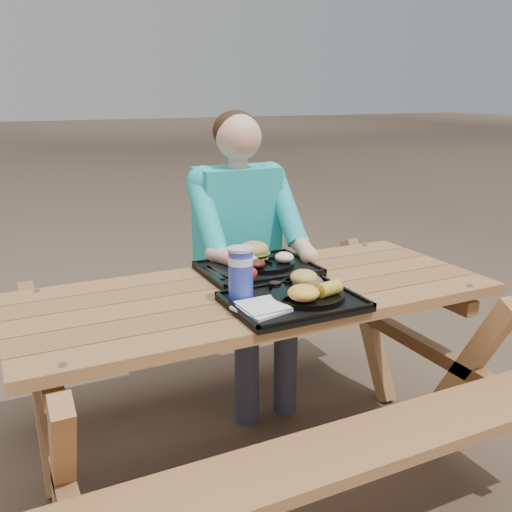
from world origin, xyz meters
name	(u,v)px	position (x,y,z in m)	size (l,w,h in m)	color
ground	(256,459)	(0.00, 0.00, 0.00)	(60.00, 60.00, 0.00)	#999999
picnic_table	(256,378)	(0.00, 0.00, 0.38)	(1.80, 1.49, 0.75)	#999999
tray_near	(293,303)	(0.04, -0.21, 0.76)	(0.45, 0.35, 0.02)	black
tray_far	(258,270)	(0.10, 0.18, 0.76)	(0.45, 0.35, 0.02)	black
plate_near	(308,295)	(0.10, -0.22, 0.78)	(0.26, 0.26, 0.02)	black
plate_far	(263,264)	(0.13, 0.19, 0.78)	(0.26, 0.26, 0.02)	black
napkin_stack	(261,308)	(-0.10, -0.25, 0.78)	(0.15, 0.15, 0.02)	silver
soda_cup	(241,275)	(-0.11, -0.11, 0.86)	(0.09, 0.09, 0.17)	#1627AB
condiment_bbq	(275,286)	(0.04, -0.09, 0.78)	(0.05, 0.05, 0.03)	black
condiment_mustard	(290,284)	(0.10, -0.09, 0.78)	(0.05, 0.05, 0.03)	#FFFB1C
sandwich	(308,274)	(0.12, -0.18, 0.84)	(0.11, 0.11, 0.11)	gold
mac_cheese	(304,293)	(0.04, -0.28, 0.82)	(0.11, 0.11, 0.05)	yellow
corn_cob	(329,289)	(0.15, -0.27, 0.82)	(0.09, 0.09, 0.05)	yellow
cutlery_far	(219,271)	(-0.07, 0.20, 0.77)	(0.03, 0.18, 0.01)	black
burger	(254,246)	(0.11, 0.24, 0.85)	(0.13, 0.13, 0.11)	gold
baked_beans	(256,264)	(0.06, 0.13, 0.81)	(0.08, 0.08, 0.03)	#551B11
potato_salad	(284,257)	(0.20, 0.14, 0.81)	(0.08, 0.08, 0.04)	#F1E0CD
diner	(239,268)	(0.19, 0.58, 0.64)	(0.48, 0.84, 1.28)	teal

